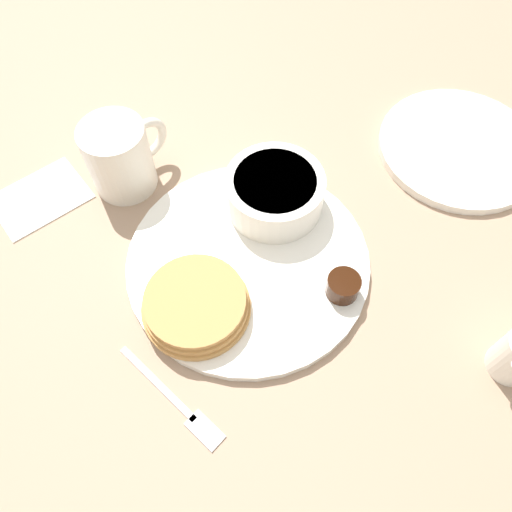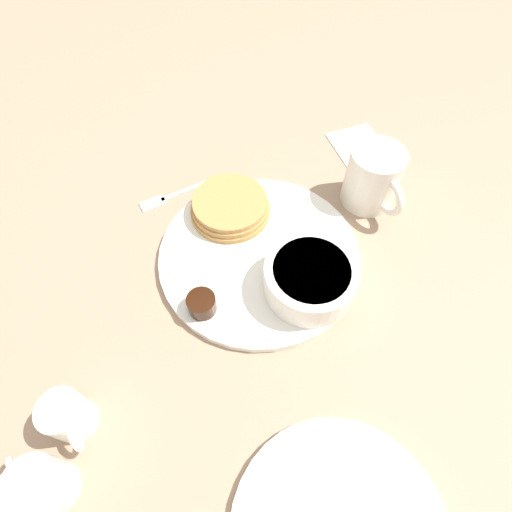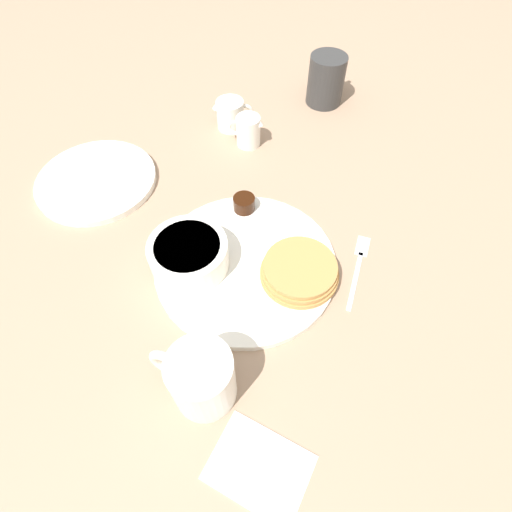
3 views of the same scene
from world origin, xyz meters
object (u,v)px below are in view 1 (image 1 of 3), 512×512
Objects in this scene: fork at (181,406)px; plate at (248,261)px; bowl at (275,191)px; coffee_mug at (121,157)px.

plate is at bearing 19.04° from fork.
fork is at bearing -160.92° from bowl.
bowl is 1.06× the size of coffee_mug.
bowl is at bearing -62.88° from coffee_mug.
coffee_mug is at bearing 92.41° from plate.
plate is 1.95× the size of fork.
fork is at bearing -160.96° from plate.
plate is 0.21m from coffee_mug.
coffee_mug is (-0.01, 0.20, 0.04)m from plate.
coffee_mug is 0.31m from fork.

